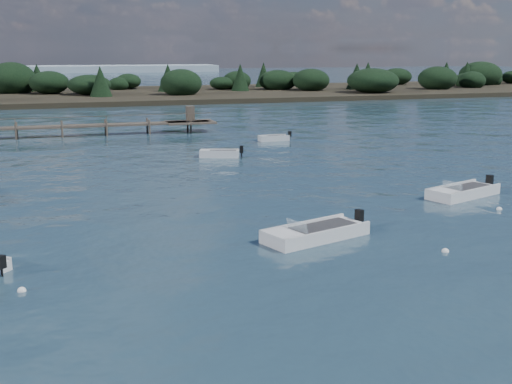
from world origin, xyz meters
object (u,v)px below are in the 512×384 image
object	(u,v)px
dinghy_mid_white_a	(315,235)
tender_far_white	(220,155)
tender_far_grey_b	(274,139)
dinghy_mid_white_b	(463,194)

from	to	relation	value
dinghy_mid_white_a	tender_far_white	bearing A→B (deg)	86.81
tender_far_grey_b	dinghy_mid_white_a	distance (m)	32.03
tender_far_white	dinghy_mid_white_b	distance (m)	20.68
tender_far_grey_b	tender_far_white	xyz separation A→B (m)	(-7.18, -7.57, 0.02)
tender_far_grey_b	dinghy_mid_white_a	size ratio (longest dim) A/B	0.57
tender_far_grey_b	dinghy_mid_white_b	distance (m)	25.67
dinghy_mid_white_a	dinghy_mid_white_b	bearing A→B (deg)	24.93
dinghy_mid_white_b	tender_far_white	bearing A→B (deg)	119.98
tender_far_grey_b	dinghy_mid_white_a	world-z (taller)	dinghy_mid_white_a
dinghy_mid_white_a	dinghy_mid_white_b	distance (m)	12.83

